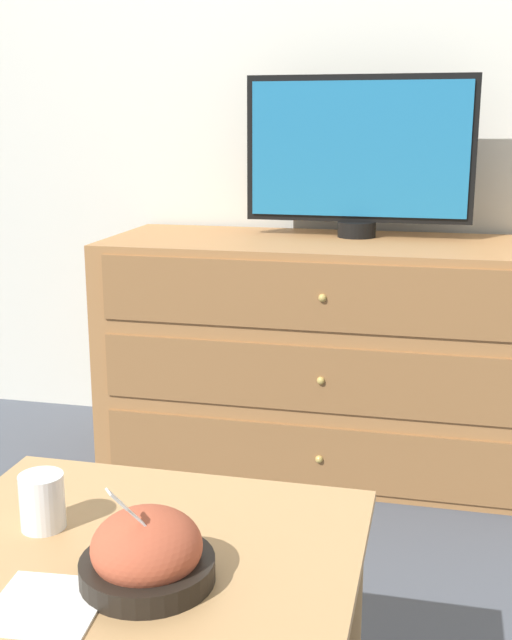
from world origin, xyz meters
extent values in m
plane|color=#474C56|center=(0.00, 0.00, 0.00)|extent=(12.00, 12.00, 0.00)
cube|color=silver|center=(0.00, 0.03, 1.30)|extent=(12.00, 0.05, 2.60)
cube|color=#9E6B3D|center=(0.07, -0.31, 0.38)|extent=(1.51, 0.56, 0.77)
cube|color=brown|center=(0.07, -0.60, 0.13)|extent=(1.39, 0.01, 0.20)
sphere|color=tan|center=(0.07, -0.60, 0.13)|extent=(0.02, 0.02, 0.02)
cube|color=brown|center=(0.07, -0.60, 0.38)|extent=(1.39, 0.01, 0.20)
sphere|color=tan|center=(0.07, -0.60, 0.38)|extent=(0.02, 0.02, 0.02)
cube|color=brown|center=(0.07, -0.60, 0.64)|extent=(1.39, 0.01, 0.20)
sphere|color=tan|center=(0.07, -0.60, 0.64)|extent=(0.02, 0.02, 0.02)
cylinder|color=black|center=(0.13, -0.21, 0.79)|extent=(0.13, 0.13, 0.05)
cube|color=black|center=(0.13, -0.20, 1.05)|extent=(0.75, 0.04, 0.47)
cube|color=#1E6B9E|center=(0.13, -0.22, 1.05)|extent=(0.71, 0.01, 0.43)
cube|color=tan|center=(-0.04, -1.81, 0.47)|extent=(0.71, 0.60, 0.02)
cylinder|color=#9C7549|center=(-0.36, -1.55, 0.23)|extent=(0.04, 0.04, 0.46)
cylinder|color=#9C7549|center=(0.28, -1.55, 0.23)|extent=(0.04, 0.04, 0.46)
cylinder|color=black|center=(0.01, -1.89, 0.50)|extent=(0.20, 0.20, 0.04)
ellipsoid|color=#AD4C33|center=(0.01, -1.89, 0.53)|extent=(0.17, 0.17, 0.11)
cube|color=white|center=(0.02, -1.91, 0.57)|extent=(0.09, 0.07, 0.12)
cube|color=white|center=(-0.01, -1.94, 0.63)|extent=(0.03, 0.03, 0.03)
cylinder|color=#9E6638|center=(-0.22, -1.78, 0.51)|extent=(0.07, 0.07, 0.06)
cylinder|color=white|center=(-0.22, -1.78, 0.53)|extent=(0.07, 0.07, 0.09)
cube|color=white|center=(-0.11, -1.98, 0.48)|extent=(0.16, 0.16, 0.00)
camera|label=1|loc=(0.41, -2.89, 1.14)|focal=45.00mm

